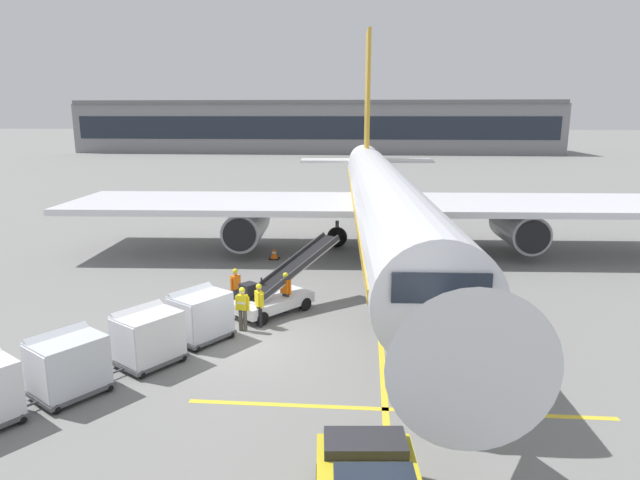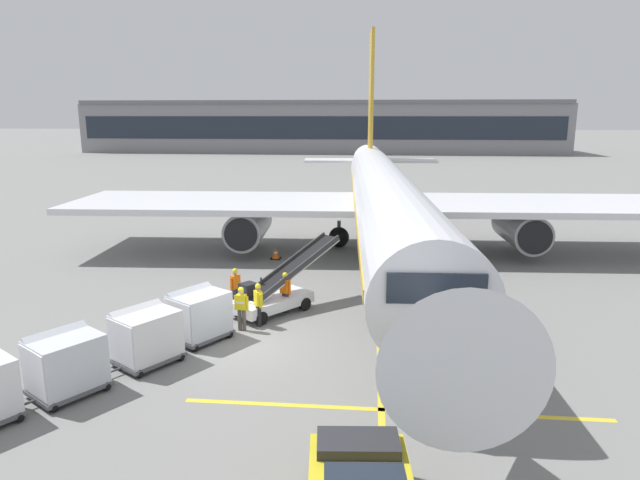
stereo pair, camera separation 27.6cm
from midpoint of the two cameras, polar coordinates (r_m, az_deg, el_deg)
name	(u,v)px [view 2 (the right image)]	position (r m, az deg, el deg)	size (l,w,h in m)	color
ground_plane	(246,345)	(20.41, -7.27, -10.72)	(600.00, 600.00, 0.00)	slate
parked_airplane	(383,196)	(33.24, 6.76, 4.51)	(37.41, 46.78, 15.40)	silver
belt_loader	(276,292)	(23.33, -4.19, -5.37)	(4.38, 4.93, 2.87)	silver
baggage_cart_lead	(198,314)	(20.84, -12.04, -7.44)	(2.44, 2.71, 1.91)	#515156
baggage_cart_second	(145,335)	(19.37, -17.15, -9.33)	(2.44, 2.71, 1.91)	#515156
baggage_cart_third	(65,362)	(18.21, -24.38, -11.39)	(2.44, 2.71, 1.91)	#515156
ground_crew_by_loader	(285,290)	(23.12, -3.26, -5.13)	(0.51, 0.40, 1.74)	#333847
ground_crew_by_carts	(258,302)	(21.75, -6.01, -6.35)	(0.41, 0.50, 1.74)	black
ground_crew_marshaller	(236,285)	(23.93, -8.37, -4.63)	(0.41, 0.49, 1.74)	#333847
ground_crew_wingwalker	(241,306)	(21.40, -7.73, -6.73)	(0.56, 0.30, 1.74)	#514C42
safety_cone_engine_keepout	(276,253)	(31.87, -4.35, -1.39)	(0.58, 0.58, 0.66)	black
apron_guidance_line_lead_in	(377,255)	(32.96, 6.12, -1.51)	(0.20, 110.00, 0.01)	yellow
apron_guidance_line_stop_bar	(394,410)	(16.40, 8.11, -16.96)	(12.00, 0.20, 0.01)	yellow
terminal_building	(322,127)	(125.94, 0.23, 11.59)	(103.23, 18.89, 11.06)	gray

